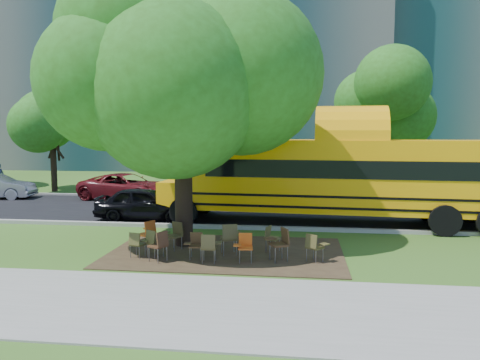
# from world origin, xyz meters

# --- Properties ---
(ground) EXTENTS (160.00, 160.00, 0.00)m
(ground) POSITION_xyz_m (0.00, 0.00, 0.00)
(ground) COLOR #33561A
(ground) RESTS_ON ground
(sidewalk) EXTENTS (60.00, 4.00, 0.04)m
(sidewalk) POSITION_xyz_m (0.00, -5.00, 0.02)
(sidewalk) COLOR gray
(sidewalk) RESTS_ON ground
(dirt_patch) EXTENTS (7.00, 4.50, 0.03)m
(dirt_patch) POSITION_xyz_m (1.00, -0.50, 0.01)
(dirt_patch) COLOR #382819
(dirt_patch) RESTS_ON ground
(asphalt_road) EXTENTS (80.00, 8.00, 0.04)m
(asphalt_road) POSITION_xyz_m (0.00, 7.00, 0.02)
(asphalt_road) COLOR black
(asphalt_road) RESTS_ON ground
(kerb_near) EXTENTS (80.00, 0.25, 0.14)m
(kerb_near) POSITION_xyz_m (0.00, 3.00, 0.07)
(kerb_near) COLOR gray
(kerb_near) RESTS_ON ground
(kerb_far) EXTENTS (80.00, 0.25, 0.14)m
(kerb_far) POSITION_xyz_m (0.00, 11.10, 0.07)
(kerb_far) COLOR gray
(kerb_far) RESTS_ON ground
(building_main) EXTENTS (38.00, 16.00, 22.00)m
(building_main) POSITION_xyz_m (-8.00, 36.00, 11.00)
(building_main) COLOR #605F5B
(building_main) RESTS_ON ground
(bg_tree_0) EXTENTS (5.20, 5.20, 7.18)m
(bg_tree_0) POSITION_xyz_m (-12.00, 13.00, 4.57)
(bg_tree_0) COLOR black
(bg_tree_0) RESTS_ON ground
(bg_tree_2) EXTENTS (4.80, 4.80, 6.62)m
(bg_tree_2) POSITION_xyz_m (-5.00, 16.00, 4.21)
(bg_tree_2) COLOR black
(bg_tree_2) RESTS_ON ground
(bg_tree_3) EXTENTS (5.60, 5.60, 7.84)m
(bg_tree_3) POSITION_xyz_m (8.00, 14.00, 5.03)
(bg_tree_3) COLOR black
(bg_tree_3) RESTS_ON ground
(main_tree) EXTENTS (7.20, 7.20, 9.51)m
(main_tree) POSITION_xyz_m (-0.49, 0.21, 5.89)
(main_tree) COLOR black
(main_tree) RESTS_ON ground
(school_bus) EXTENTS (13.88, 4.01, 3.35)m
(school_bus) POSITION_xyz_m (5.00, 4.38, 1.94)
(school_bus) COLOR #FFA808
(school_bus) RESTS_ON ground
(chair_0) EXTENTS (0.59, 0.46, 0.77)m
(chair_0) POSITION_xyz_m (-1.44, -1.49, 0.48)
(chair_0) COLOR #4D4A21
(chair_0) RESTS_ON ground
(chair_1) EXTENTS (0.70, 0.55, 0.83)m
(chair_1) POSITION_xyz_m (-0.96, -1.38, 0.51)
(chair_1) COLOR #4C4821
(chair_1) RESTS_ON ground
(chair_2) EXTENTS (0.59, 0.74, 0.89)m
(chair_2) POSITION_xyz_m (-0.68, -1.78, 0.55)
(chair_2) COLOR #472A19
(chair_2) RESTS_ON ground
(chair_3) EXTENTS (0.51, 0.49, 0.77)m
(chair_3) POSITION_xyz_m (0.24, -1.36, 0.48)
(chair_3) COLOR #4B331A
(chair_3) RESTS_ON ground
(chair_4) EXTENTS (0.56, 0.53, 0.85)m
(chair_4) POSITION_xyz_m (0.73, -1.77, 0.52)
(chair_4) COLOR brown
(chair_4) RESTS_ON ground
(chair_5) EXTENTS (0.55, 0.54, 0.82)m
(chair_5) POSITION_xyz_m (1.68, -1.50, 0.51)
(chair_5) COLOR #D35816
(chair_5) RESTS_ON ground
(chair_6) EXTENTS (0.78, 0.65, 0.96)m
(chair_6) POSITION_xyz_m (2.66, -1.28, 0.60)
(chair_6) COLOR #472F19
(chair_6) RESTS_ON ground
(chair_7) EXTENTS (0.71, 0.56, 0.83)m
(chair_7) POSITION_xyz_m (3.62, -1.32, 0.51)
(chair_7) COLOR #494320
(chair_7) RESTS_ON ground
(chair_8) EXTENTS (0.60, 0.76, 0.92)m
(chair_8) POSITION_xyz_m (-1.48, -0.42, 0.57)
(chair_8) COLOR #DA5617
(chair_8) RESTS_ON ground
(chair_9) EXTENTS (0.72, 0.57, 0.87)m
(chair_9) POSITION_xyz_m (-0.64, -0.41, 0.54)
(chair_9) COLOR #443B1D
(chair_9) RESTS_ON ground
(chair_10) EXTENTS (0.55, 0.54, 0.81)m
(chair_10) POSITION_xyz_m (-0.62, 0.64, 0.50)
(chair_10) COLOR brown
(chair_10) RESTS_ON ground
(chair_11) EXTENTS (0.66, 0.73, 0.96)m
(chair_11) POSITION_xyz_m (1.17, -0.82, 0.60)
(chair_11) COLOR #4B4220
(chair_11) RESTS_ON ground
(chair_12) EXTENTS (0.50, 0.64, 0.80)m
(chair_12) POSITION_xyz_m (2.34, -0.28, 0.49)
(chair_12) COLOR brown
(chair_12) RESTS_ON ground
(black_car) EXTENTS (4.13, 1.81, 1.38)m
(black_car) POSITION_xyz_m (-3.18, 4.33, 0.69)
(black_car) COLOR black
(black_car) RESTS_ON ground
(bg_car_red) EXTENTS (5.64, 3.55, 1.45)m
(bg_car_red) POSITION_xyz_m (-6.07, 9.78, 0.73)
(bg_car_red) COLOR #550E13
(bg_car_red) RESTS_ON ground
(pedestrian_a) EXTENTS (0.48, 0.68, 1.79)m
(pedestrian_a) POSITION_xyz_m (-15.15, 12.25, 0.90)
(pedestrian_a) COLOR navy
(pedestrian_a) RESTS_ON ground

